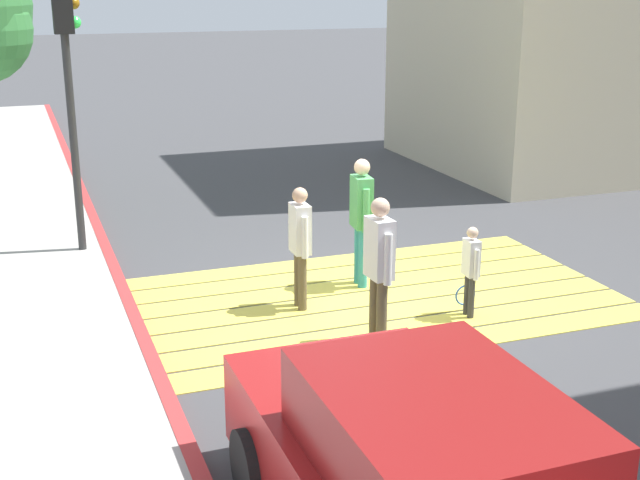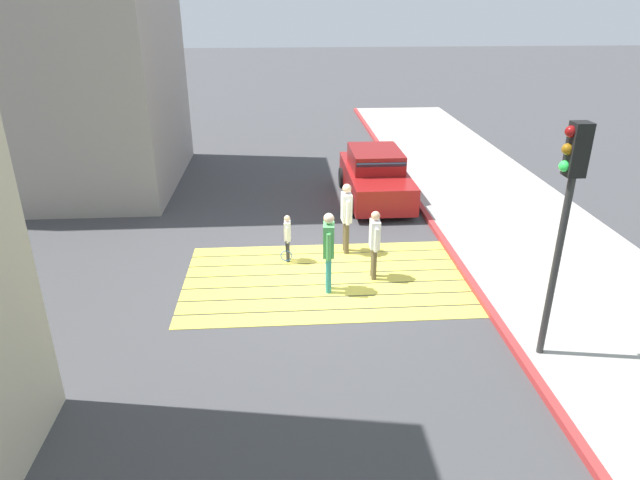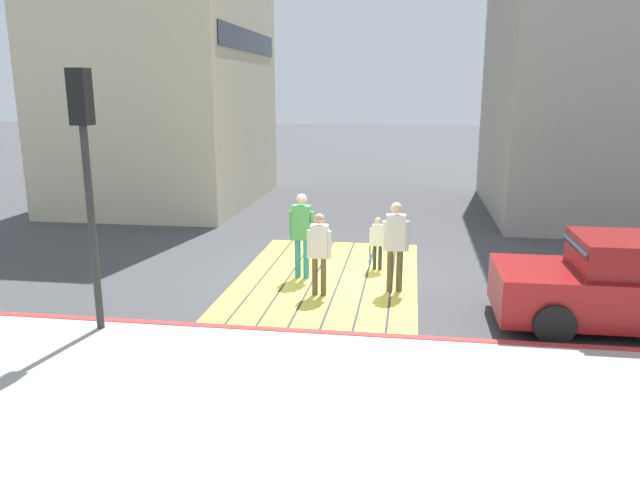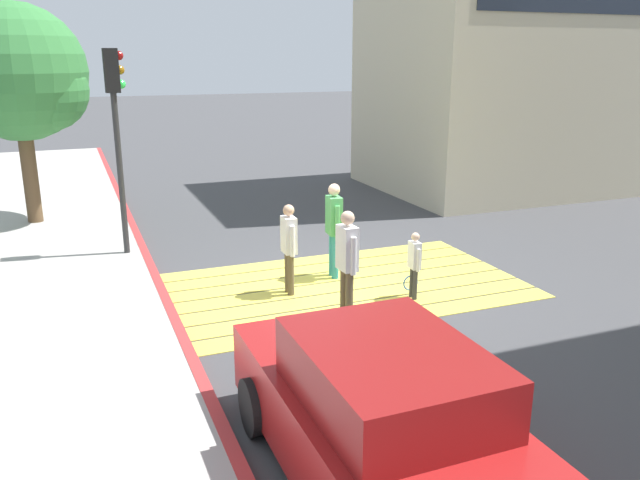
{
  "view_description": "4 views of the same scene",
  "coord_description": "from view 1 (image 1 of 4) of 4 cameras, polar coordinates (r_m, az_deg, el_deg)",
  "views": [
    {
      "loc": [
        -4.48,
        -10.01,
        4.18
      ],
      "look_at": [
        -0.69,
        0.39,
        0.79
      ],
      "focal_mm": 48.12,
      "sensor_mm": 36.0,
      "label": 1
    },
    {
      "loc": [
        0.91,
        11.33,
        6.0
      ],
      "look_at": [
        0.09,
        -0.46,
        0.78
      ],
      "focal_mm": 31.46,
      "sensor_mm": 36.0,
      "label": 2
    },
    {
      "loc": [
        -12.46,
        -1.7,
        3.93
      ],
      "look_at": [
        -0.19,
        0.13,
        0.89
      ],
      "focal_mm": 34.63,
      "sensor_mm": 36.0,
      "label": 3
    },
    {
      "loc": [
        -4.55,
        -10.21,
        4.12
      ],
      "look_at": [
        -0.63,
        -0.27,
        1.03
      ],
      "focal_mm": 36.02,
      "sensor_mm": 36.0,
      "label": 4
    }
  ],
  "objects": [
    {
      "name": "pedestrian_adult_lead",
      "position": [
        11.05,
        -1.33,
        0.06
      ],
      "size": [
        0.21,
        0.48,
        1.64
      ],
      "color": "brown",
      "rests_on": "ground"
    },
    {
      "name": "pedestrian_child_with_racket",
      "position": [
        11.03,
        9.98,
        -1.79
      ],
      "size": [
        0.28,
        0.38,
        1.2
      ],
      "color": "#333338",
      "rests_on": "ground"
    },
    {
      "name": "crosswalk_stripes",
      "position": [
        11.73,
        3.84,
        -3.83
      ],
      "size": [
        6.4,
        3.8,
        0.01
      ],
      "color": "#EAD64C",
      "rests_on": "ground"
    },
    {
      "name": "pedestrian_adult_trailing",
      "position": [
        11.86,
        2.77,
        1.79
      ],
      "size": [
        0.27,
        0.53,
        1.83
      ],
      "color": "teal",
      "rests_on": "ground"
    },
    {
      "name": "pedestrian_adult_side",
      "position": [
        9.9,
        3.95,
        -1.42
      ],
      "size": [
        0.25,
        0.53,
        1.8
      ],
      "color": "brown",
      "rests_on": "ground"
    },
    {
      "name": "ground_plane",
      "position": [
        11.74,
        3.84,
        -3.86
      ],
      "size": [
        120.0,
        120.0,
        0.0
      ],
      "primitive_type": "plane",
      "color": "#424244"
    },
    {
      "name": "curb_painted",
      "position": [
        10.89,
        -12.08,
        -5.55
      ],
      "size": [
        0.16,
        40.0,
        0.13
      ],
      "primitive_type": "cube",
      "color": "#BC3333",
      "rests_on": "ground"
    },
    {
      "name": "traffic_light_corner",
      "position": [
        13.35,
        -16.41,
        11.46
      ],
      "size": [
        0.39,
        0.28,
        4.24
      ],
      "color": "#2D2D2D",
      "rests_on": "ground"
    }
  ]
}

